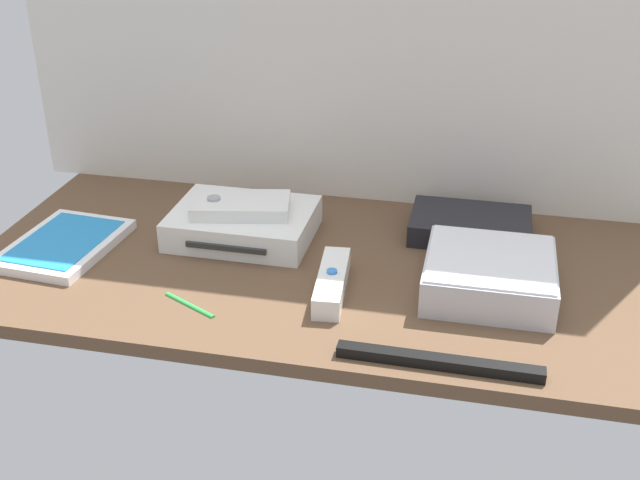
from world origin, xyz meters
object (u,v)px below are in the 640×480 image
object	(u,v)px
network_router	(470,226)
sensor_bar	(439,362)
mini_computer	(489,275)
remote_wand	(332,282)
stylus_pen	(189,304)
remote_classic_pad	(241,206)
game_console	(243,223)
game_case	(64,244)

from	to	relation	value
network_router	sensor_bar	size ratio (longest dim) A/B	0.75
mini_computer	remote_wand	bearing A→B (deg)	-167.43
remote_wand	stylus_pen	bearing A→B (deg)	-162.12
sensor_bar	network_router	bearing A→B (deg)	87.72
stylus_pen	network_router	bearing A→B (deg)	39.22
remote_classic_pad	remote_wand	bearing A→B (deg)	-48.97
remote_wand	game_console	bearing A→B (deg)	135.99
mini_computer	game_case	bearing A→B (deg)	-179.15
remote_wand	sensor_bar	distance (cm)	20.76
mini_computer	remote_classic_pad	world-z (taller)	remote_classic_pad
game_console	remote_classic_pad	bearing A→B (deg)	-92.72
mini_computer	remote_classic_pad	xyz separation A→B (cm)	(-37.01, 8.19, 2.77)
mini_computer	remote_classic_pad	size ratio (longest dim) A/B	1.09
mini_computer	network_router	world-z (taller)	mini_computer
stylus_pen	game_case	bearing A→B (deg)	155.07
game_case	network_router	world-z (taller)	network_router
mini_computer	network_router	distance (cm)	16.71
game_console	remote_wand	distance (cm)	21.23
sensor_bar	remote_classic_pad	bearing A→B (deg)	140.93
network_router	sensor_bar	bearing A→B (deg)	-92.72
game_case	sensor_bar	xyz separation A→B (cm)	(56.72, -17.45, -0.06)
game_case	remote_wand	bearing A→B (deg)	-0.62
game_console	mini_computer	bearing A→B (deg)	-12.92
game_case	remote_classic_pad	size ratio (longest dim) A/B	1.27
game_console	stylus_pen	bearing A→B (deg)	-92.23
game_case	remote_wand	world-z (taller)	remote_wand
sensor_bar	game_console	bearing A→B (deg)	140.30
game_console	network_router	bearing A→B (deg)	13.10
remote_classic_pad	stylus_pen	distance (cm)	20.80
remote_classic_pad	sensor_bar	size ratio (longest dim) A/B	0.65
mini_computer	network_router	xyz separation A→B (cm)	(-3.24, 16.36, -0.94)
game_case	stylus_pen	world-z (taller)	game_case
game_console	network_router	world-z (taller)	game_console
game_console	remote_wand	size ratio (longest dim) A/B	1.40
game_console	sensor_bar	bearing A→B (deg)	-39.88
stylus_pen	remote_classic_pad	bearing A→B (deg)	87.37
game_case	network_router	xyz separation A→B (cm)	(58.47, 17.27, 0.94)
mini_computer	sensor_bar	bearing A→B (deg)	-105.19
mini_computer	remote_wand	distance (cm)	21.01
remote_classic_pad	stylus_pen	xyz separation A→B (cm)	(-0.93, -20.15, -5.06)
game_case	remote_wand	distance (cm)	41.40
mini_computer	game_case	distance (cm)	61.75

